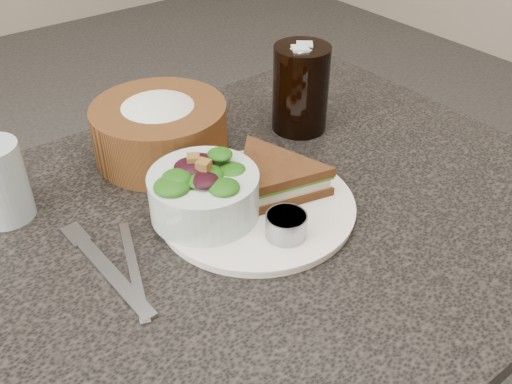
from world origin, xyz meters
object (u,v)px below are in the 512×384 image
object	(u,v)px
sandwich	(272,179)
bread_basket	(159,122)
salad_bowl	(204,187)
dinner_plate	(256,207)
dressing_ramekin	(286,226)
cola_glass	(301,85)

from	to	relation	value
sandwich	bread_basket	world-z (taller)	bread_basket
sandwich	salad_bowl	xyz separation A→B (m)	(-0.10, 0.02, 0.02)
sandwich	bread_basket	size ratio (longest dim) A/B	0.84
salad_bowl	dinner_plate	bearing A→B (deg)	-20.22
dressing_ramekin	salad_bowl	bearing A→B (deg)	118.78
dinner_plate	dressing_ramekin	world-z (taller)	dressing_ramekin
sandwich	cola_glass	distance (m)	0.21
bread_basket	sandwich	bearing A→B (deg)	-72.16
dinner_plate	bread_basket	size ratio (longest dim) A/B	1.30
sandwich	cola_glass	world-z (taller)	cola_glass
dressing_ramekin	bread_basket	world-z (taller)	bread_basket
dressing_ramekin	cola_glass	bearing A→B (deg)	45.72
dinner_plate	cola_glass	bearing A→B (deg)	34.86
salad_bowl	cola_glass	xyz separation A→B (m)	(0.26, 0.11, 0.02)
dressing_ramekin	dinner_plate	bearing A→B (deg)	81.78
salad_bowl	cola_glass	distance (m)	0.29
salad_bowl	dressing_ramekin	xyz separation A→B (m)	(0.05, -0.10, -0.03)
bread_basket	cola_glass	bearing A→B (deg)	-15.88
cola_glass	salad_bowl	bearing A→B (deg)	-156.78
dinner_plate	sandwich	size ratio (longest dim) A/B	1.55
dinner_plate	sandwich	xyz separation A→B (m)	(0.03, 0.01, 0.03)
dressing_ramekin	bread_basket	xyz separation A→B (m)	(-0.02, 0.28, 0.03)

